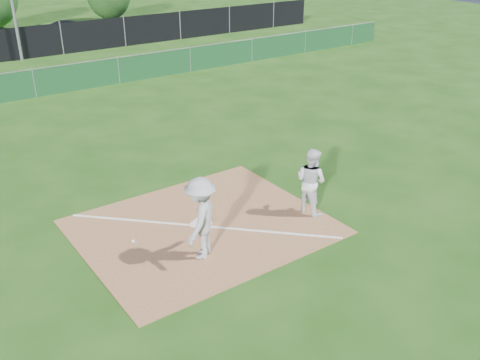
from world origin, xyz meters
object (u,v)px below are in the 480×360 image
play_at_first (201,218)px  car_right (70,29)px  runner (311,181)px  first_base (201,223)px

play_at_first → car_right: bearing=76.2°
play_at_first → car_right: 28.49m
runner → play_at_first: bearing=82.5°
first_base → runner: bearing=-20.5°
first_base → car_right: 27.17m
play_at_first → runner: size_ratio=1.32×
play_at_first → first_base: bearing=59.3°
play_at_first → car_right: (6.79, 27.66, -0.39)m
runner → car_right: size_ratio=0.43×
first_base → runner: 3.07m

